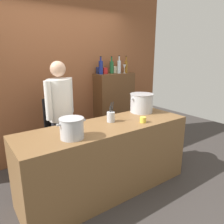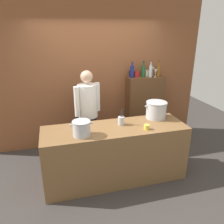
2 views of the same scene
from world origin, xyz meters
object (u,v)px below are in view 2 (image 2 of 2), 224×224
at_px(wine_bottle_clear, 151,71).
at_px(wine_bottle_green, 143,71).
at_px(spice_tin_navy, 132,74).
at_px(spice_tin_cream, 147,73).
at_px(butter_jar, 147,127).
at_px(wine_glass_wide, 153,69).
at_px(utensil_crock, 121,121).
at_px(spice_tin_red, 136,74).
at_px(chef, 88,110).
at_px(stockpot_large, 156,110).
at_px(wine_bottle_cobalt, 132,71).
at_px(wine_bottle_amber, 158,71).
at_px(stockpot_small, 81,128).
at_px(wine_glass_short, 156,72).

distance_m(wine_bottle_clear, wine_bottle_green, 0.14).
bearing_deg(wine_bottle_clear, spice_tin_navy, 156.60).
distance_m(wine_bottle_green, spice_tin_cream, 0.12).
relative_size(butter_jar, spice_tin_navy, 0.69).
distance_m(wine_glass_wide, spice_tin_cream, 0.17).
distance_m(utensil_crock, spice_tin_red, 1.42).
height_order(wine_bottle_green, spice_tin_navy, wine_bottle_green).
distance_m(butter_jar, wine_bottle_green, 1.58).
bearing_deg(spice_tin_cream, chef, -158.85).
distance_m(stockpot_large, spice_tin_red, 1.11).
bearing_deg(wine_glass_wide, stockpot_large, -110.73).
xyz_separation_m(wine_bottle_clear, wine_bottle_cobalt, (-0.38, 0.04, -0.00)).
bearing_deg(wine_bottle_amber, butter_jar, -121.02).
distance_m(wine_bottle_cobalt, spice_tin_red, 0.14).
xyz_separation_m(stockpot_small, wine_bottle_cobalt, (1.22, 1.32, 0.51)).
relative_size(utensil_crock, wine_glass_wide, 1.52).
height_order(chef, wine_bottle_green, wine_bottle_green).
bearing_deg(wine_bottle_amber, spice_tin_navy, 166.23).
bearing_deg(spice_tin_navy, wine_bottle_green, -24.16).
bearing_deg(wine_bottle_amber, wine_glass_short, -144.22).
distance_m(wine_bottle_green, wine_glass_wide, 0.27).
bearing_deg(stockpot_large, wine_bottle_clear, 72.59).
height_order(utensil_crock, wine_bottle_amber, wine_bottle_amber).
relative_size(wine_bottle_amber, wine_bottle_cobalt, 1.01).
distance_m(stockpot_small, wine_glass_short, 2.15).
bearing_deg(wine_bottle_amber, wine_bottle_cobalt, 178.50).
relative_size(stockpot_large, stockpot_small, 1.27).
height_order(stockpot_large, wine_glass_short, wine_glass_short).
xyz_separation_m(wine_bottle_green, wine_glass_wide, (0.25, 0.09, 0.01)).
relative_size(stockpot_large, wine_bottle_amber, 1.28).
relative_size(wine_bottle_green, wine_glass_short, 1.90).
height_order(chef, spice_tin_navy, chef).
bearing_deg(wine_glass_short, utensil_crock, -135.41).
xyz_separation_m(wine_bottle_clear, spice_tin_red, (-0.27, 0.08, -0.07)).
bearing_deg(spice_tin_navy, butter_jar, -100.81).
bearing_deg(spice_tin_red, spice_tin_navy, 137.37).
bearing_deg(chef, wine_bottle_green, 174.60).
bearing_deg(wine_bottle_cobalt, spice_tin_red, 22.45).
bearing_deg(spice_tin_navy, chef, -150.67).
bearing_deg(wine_bottle_amber, wine_bottle_clear, -173.69).
relative_size(wine_bottle_green, wine_bottle_cobalt, 0.99).
relative_size(utensil_crock, wine_bottle_clear, 0.81).
height_order(wine_bottle_amber, wine_glass_short, wine_bottle_amber).
relative_size(utensil_crock, wine_glass_short, 1.61).
distance_m(stockpot_large, wine_glass_wide, 1.26).
relative_size(chef, wine_bottle_cobalt, 5.32).
relative_size(wine_bottle_clear, spice_tin_red, 2.95).
height_order(wine_bottle_green, wine_bottle_cobalt, wine_bottle_cobalt).
bearing_deg(stockpot_small, butter_jar, -2.83).
bearing_deg(spice_tin_cream, spice_tin_red, -176.92).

